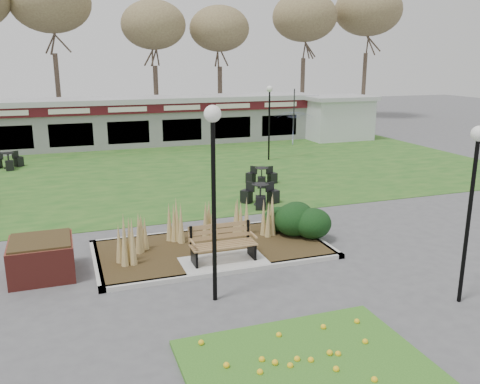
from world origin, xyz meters
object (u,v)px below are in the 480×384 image
object	(u,v)px
brick_planter	(42,258)
lamp_post_near_left	(213,162)
bistro_set_c	(260,198)
bistro_set_d	(262,179)
lamp_post_far_right	(269,106)
bistro_set_a	(9,163)
food_pavilion	(125,121)
service_hut	(337,117)
patio_umbrella	(294,128)
lamp_post_near_right	(474,177)
park_bench	(222,243)

from	to	relation	value
brick_planter	lamp_post_near_left	xyz separation A→B (m)	(3.63, -2.64, 2.66)
bistro_set_c	bistro_set_d	distance (m)	3.08
lamp_post_far_right	bistro_set_a	size ratio (longest dim) A/B	2.71
brick_planter	bistro_set_d	world-z (taller)	brick_planter
food_pavilion	lamp_post_near_left	distance (m)	21.68
food_pavilion	service_hut	distance (m)	13.64
brick_planter	bistro_set_c	bearing A→B (deg)	28.61
service_hut	bistro_set_d	distance (m)	13.88
bistro_set_d	bistro_set_c	bearing A→B (deg)	-112.72
lamp_post_far_right	patio_umbrella	distance (m)	1.94
lamp_post_near_right	bistro_set_a	distance (m)	21.42
bistro_set_a	bistro_set_c	xyz separation A→B (m)	(9.19, -9.96, 0.01)
park_bench	lamp_post_near_left	bearing A→B (deg)	-112.13
brick_planter	food_pavilion	size ratio (longest dim) A/B	0.06
lamp_post_near_right	bistro_set_c	distance (m)	8.98
lamp_post_far_right	lamp_post_near_left	bearing A→B (deg)	-116.75
park_bench	lamp_post_far_right	bearing A→B (deg)	62.58
park_bench	lamp_post_near_left	size ratio (longest dim) A/B	0.40
lamp_post_far_right	patio_umbrella	bearing A→B (deg)	9.23
food_pavilion	lamp_post_near_left	world-z (taller)	lamp_post_near_left
bistro_set_c	bistro_set_a	bearing A→B (deg)	132.68
food_pavilion	patio_umbrella	bearing A→B (deg)	-41.04
patio_umbrella	food_pavilion	bearing A→B (deg)	138.96
lamp_post_near_left	lamp_post_far_right	size ratio (longest dim) A/B	1.12
lamp_post_near_left	bistro_set_d	world-z (taller)	lamp_post_near_left
patio_umbrella	lamp_post_near_left	bearing A→B (deg)	-120.92
food_pavilion	bistro_set_c	size ratio (longest dim) A/B	16.98
lamp_post_near_right	bistro_set_d	xyz separation A→B (m)	(-0.18, 11.34, -2.57)
lamp_post_far_right	lamp_post_near_right	bearing A→B (deg)	-97.66
park_bench	bistro_set_c	bearing A→B (deg)	58.31
brick_planter	patio_umbrella	world-z (taller)	patio_umbrella
lamp_post_near_left	patio_umbrella	world-z (taller)	lamp_post_near_left
food_pavilion	brick_planter	bearing A→B (deg)	-103.06
food_pavilion	park_bench	bearing A→B (deg)	-90.00
brick_planter	lamp_post_near_right	size ratio (longest dim) A/B	0.39
park_bench	bistro_set_c	distance (m)	5.59
brick_planter	lamp_post_near_right	distance (m)	10.08
lamp_post_near_right	bistro_set_d	bearing A→B (deg)	90.90
service_hut	bistro_set_d	bearing A→B (deg)	-132.71
service_hut	lamp_post_near_left	world-z (taller)	lamp_post_near_left
lamp_post_near_left	bistro_set_c	bearing A→B (deg)	60.86
lamp_post_near_left	bistro_set_d	xyz separation A→B (m)	(4.89, 9.48, -2.87)
service_hut	lamp_post_near_right	world-z (taller)	lamp_post_near_right
bistro_set_c	bistro_set_d	world-z (taller)	bistro_set_c
service_hut	bistro_set_d	xyz separation A→B (m)	(-9.38, -10.16, -1.19)
lamp_post_near_left	bistro_set_a	size ratio (longest dim) A/B	3.02
food_pavilion	lamp_post_far_right	world-z (taller)	lamp_post_far_right
brick_planter	service_hut	size ratio (longest dim) A/B	0.34
food_pavilion	bistro_set_a	distance (m)	8.10
lamp_post_near_left	bistro_set_a	world-z (taller)	lamp_post_near_left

